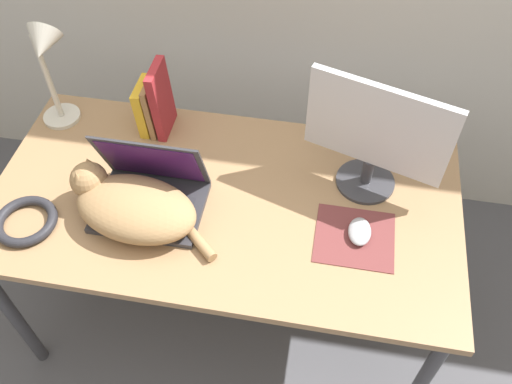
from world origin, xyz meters
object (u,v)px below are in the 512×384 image
Objects in this scene: external_monitor at (376,136)px; book_row at (154,103)px; laptop at (151,193)px; cat at (131,205)px; computer_mouse at (360,231)px; cable_coil at (26,221)px; desk_lamp at (46,61)px.

external_monitor is 1.62× the size of book_row.
cat is (-0.04, -0.07, 0.02)m from laptop.
cat is 1.86× the size of book_row.
computer_mouse is (-0.01, -0.21, -0.19)m from external_monitor.
cable_coil is at bearing -166.38° from cat.
desk_lamp reaches higher than cat.
computer_mouse is 1.00m from cable_coil.
cat is 2.54× the size of cable_coil.
cat reaches higher than cable_coil.
cat is 4.67× the size of computer_mouse.
laptop is 0.54m from desk_lamp.
laptop is 0.78× the size of external_monitor.
cable_coil is (0.05, -0.44, -0.26)m from desk_lamp.
desk_lamp is (-0.36, 0.36, 0.21)m from cat.
external_monitor is 1.01× the size of desk_lamp.
desk_lamp is (-1.05, 0.09, 0.07)m from external_monitor.
cable_coil is (-0.27, -0.48, -0.09)m from book_row.
desk_lamp reaches higher than external_monitor.
cat is 0.33m from cable_coil.
book_row is (-0.72, 0.34, 0.09)m from computer_mouse.
desk_lamp is at bearing 96.10° from cable_coil.
desk_lamp is at bearing 135.14° from cat.
cat is 0.68m from computer_mouse.
external_monitor reaches higher than book_row.
external_monitor is at bearing 19.12° from cable_coil.
book_row is 1.37× the size of cable_coil.
desk_lamp is (-1.04, 0.30, 0.26)m from computer_mouse.
computer_mouse is at bearing 7.86° from cable_coil.
desk_lamp reaches higher than cable_coil.
computer_mouse is at bearing -25.48° from book_row.
external_monitor is 4.08× the size of computer_mouse.
external_monitor reaches higher than laptop.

